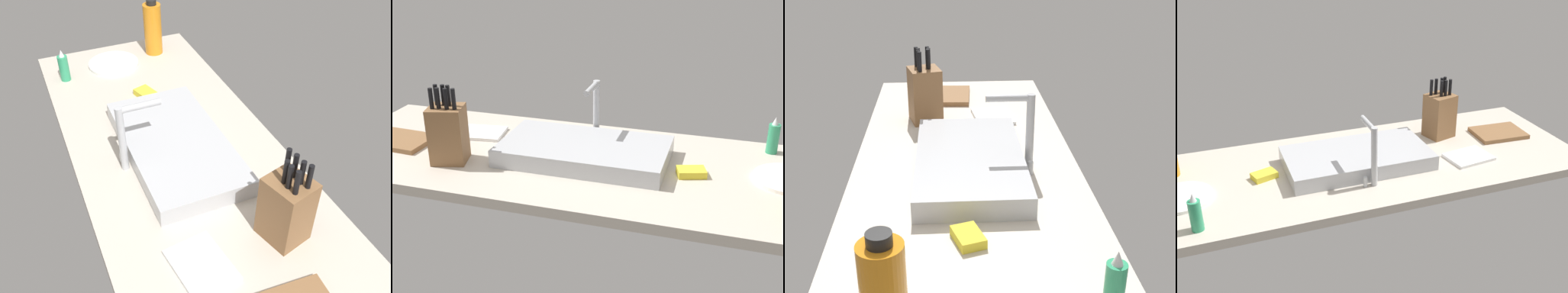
# 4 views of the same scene
# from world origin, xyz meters

# --- Properties ---
(countertop_slab) EXTENTS (1.77, 0.67, 0.04)m
(countertop_slab) POSITION_xyz_m (0.00, 0.00, 0.02)
(countertop_slab) COLOR beige
(countertop_slab) RESTS_ON ground
(sink_basin) EXTENTS (0.57, 0.31, 0.06)m
(sink_basin) POSITION_xyz_m (0.04, 0.01, 0.07)
(sink_basin) COLOR #B7BABF
(sink_basin) RESTS_ON countertop_slab
(faucet) EXTENTS (0.05, 0.14, 0.23)m
(faucet) POSITION_xyz_m (0.03, 0.17, 0.17)
(faucet) COLOR #B7BABF
(faucet) RESTS_ON countertop_slab
(knife_block) EXTENTS (0.14, 0.13, 0.26)m
(knife_block) POSITION_xyz_m (-0.39, -0.13, 0.14)
(knife_block) COLOR brown
(knife_block) RESTS_ON countertop_slab
(cutting_board) EXTENTS (0.23, 0.18, 0.02)m
(cutting_board) POSITION_xyz_m (-0.65, -0.05, 0.04)
(cutting_board) COLOR brown
(cutting_board) RESTS_ON countertop_slab
(soap_bottle) EXTENTS (0.04, 0.04, 0.13)m
(soap_bottle) POSITION_xyz_m (0.66, 0.25, 0.09)
(soap_bottle) COLOR #2D9966
(soap_bottle) RESTS_ON countertop_slab
(dish_towel) EXTENTS (0.19, 0.16, 0.01)m
(dish_towel) POSITION_xyz_m (-0.41, 0.11, 0.04)
(dish_towel) COLOR white
(dish_towel) RESTS_ON countertop_slab
(dish_sponge) EXTENTS (0.10, 0.08, 0.02)m
(dish_sponge) POSITION_xyz_m (0.41, -0.01, 0.05)
(dish_sponge) COLOR yellow
(dish_sponge) RESTS_ON countertop_slab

